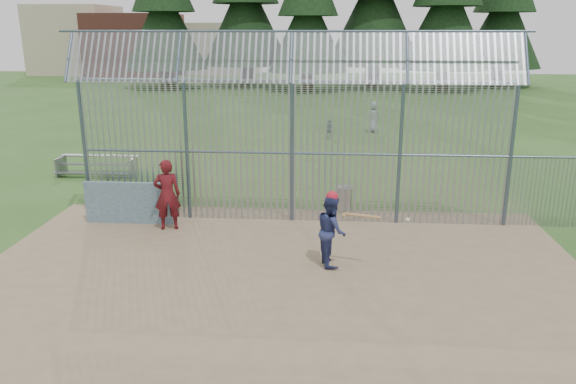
# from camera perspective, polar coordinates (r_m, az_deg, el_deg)

# --- Properties ---
(ground) EXTENTS (120.00, 120.00, 0.00)m
(ground) POSITION_cam_1_polar(r_m,az_deg,el_deg) (13.08, -0.65, -7.94)
(ground) COLOR #2D511E
(ground) RESTS_ON ground
(dirt_infield) EXTENTS (14.00, 10.00, 0.02)m
(dirt_infield) POSITION_cam_1_polar(r_m,az_deg,el_deg) (12.62, -0.85, -8.83)
(dirt_infield) COLOR #756047
(dirt_infield) RESTS_ON ground
(dugout_wall) EXTENTS (2.50, 0.12, 1.20)m
(dugout_wall) POSITION_cam_1_polar(r_m,az_deg,el_deg) (16.51, -15.89, -1.06)
(dugout_wall) COLOR #38566B
(dugout_wall) RESTS_ON dirt_infield
(batter) EXTENTS (0.80, 0.94, 1.68)m
(batter) POSITION_cam_1_polar(r_m,az_deg,el_deg) (13.09, 4.42, -3.92)
(batter) COLOR navy
(batter) RESTS_ON dirt_infield
(onlooker) EXTENTS (0.81, 0.63, 1.97)m
(onlooker) POSITION_cam_1_polar(r_m,az_deg,el_deg) (15.67, -12.18, -0.26)
(onlooker) COLOR maroon
(onlooker) RESTS_ON dirt_infield
(bg_kid_standing) EXTENTS (0.96, 0.83, 1.65)m
(bg_kid_standing) POSITION_cam_1_polar(r_m,az_deg,el_deg) (30.57, 8.66, 7.57)
(bg_kid_standing) COLOR gray
(bg_kid_standing) RESTS_ON ground
(bg_kid_seated) EXTENTS (0.64, 0.42, 1.00)m
(bg_kid_seated) POSITION_cam_1_polar(r_m,az_deg,el_deg) (28.36, 4.23, 6.37)
(bg_kid_seated) COLOR slate
(bg_kid_seated) RESTS_ON ground
(batting_gear) EXTENTS (1.89, 0.44, 0.63)m
(batting_gear) POSITION_cam_1_polar(r_m,az_deg,el_deg) (12.82, 5.23, -0.90)
(batting_gear) COLOR #B7182C
(batting_gear) RESTS_ON ground
(trash_can) EXTENTS (0.56, 0.56, 0.82)m
(trash_can) POSITION_cam_1_polar(r_m,az_deg,el_deg) (17.22, 5.70, -0.63)
(trash_can) COLOR #999CA1
(trash_can) RESTS_ON ground
(bleacher) EXTENTS (3.00, 0.95, 0.72)m
(bleacher) POSITION_cam_1_polar(r_m,az_deg,el_deg) (22.35, -18.85, 2.59)
(bleacher) COLOR slate
(bleacher) RESTS_ON ground
(backstop_fence) EXTENTS (20.09, 0.81, 5.30)m
(backstop_fence) POSITION_cam_1_polar(r_m,az_deg,el_deg) (15.63, 7.05, 5.07)
(backstop_fence) COLOR #47566B
(backstop_fence) RESTS_ON ground
(distant_buildings) EXTENTS (26.50, 10.50, 8.00)m
(distant_buildings) POSITION_cam_1_polar(r_m,az_deg,el_deg) (72.55, -15.77, 14.31)
(distant_buildings) COLOR brown
(distant_buildings) RESTS_ON ground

